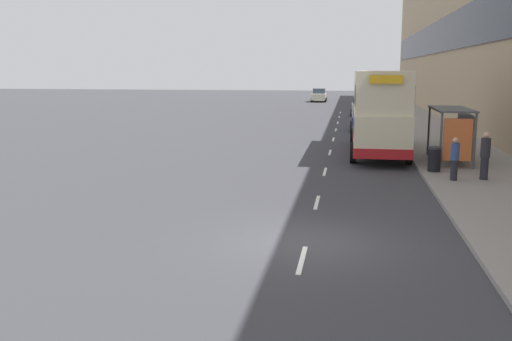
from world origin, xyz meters
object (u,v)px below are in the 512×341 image
(car_0, at_px, (319,95))
(car_2, at_px, (364,119))
(double_decker_bus_near, at_px, (379,110))
(car_1, at_px, (362,106))
(pedestrian_at_shelter, at_px, (468,142))
(pedestrian_3, at_px, (458,134))
(litter_bin, at_px, (434,159))
(pedestrian_2, at_px, (455,159))
(bus_shelter, at_px, (456,125))
(pedestrian_1, at_px, (485,155))

(car_0, distance_m, car_2, 38.66)
(double_decker_bus_near, height_order, car_0, double_decker_bus_near)
(car_1, distance_m, car_2, 14.09)
(pedestrian_at_shelter, bearing_deg, pedestrian_3, 86.99)
(pedestrian_3, bearing_deg, car_2, 113.53)
(double_decker_bus_near, distance_m, car_1, 25.66)
(car_1, bearing_deg, car_0, 102.58)
(car_2, xyz_separation_m, litter_bin, (2.51, -17.22, -0.21))
(pedestrian_2, bearing_deg, car_2, 98.87)
(pedestrian_2, bearing_deg, pedestrian_at_shelter, 74.08)
(double_decker_bus_near, relative_size, car_2, 2.46)
(car_1, bearing_deg, pedestrian_2, -84.93)
(car_0, height_order, pedestrian_at_shelter, pedestrian_at_shelter)
(double_decker_bus_near, xyz_separation_m, car_2, (-0.44, 11.53, -1.41))
(double_decker_bus_near, xyz_separation_m, pedestrian_at_shelter, (3.98, -2.59, -1.23))
(car_0, xyz_separation_m, pedestrian_at_shelter, (9.77, -52.41, 0.16))
(bus_shelter, bearing_deg, pedestrian_1, -83.92)
(pedestrian_at_shelter, bearing_deg, litter_bin, -121.57)
(pedestrian_2, relative_size, pedestrian_3, 0.98)
(bus_shelter, relative_size, pedestrian_at_shelter, 2.34)
(pedestrian_2, bearing_deg, litter_bin, 104.00)
(bus_shelter, relative_size, litter_bin, 4.00)
(bus_shelter, relative_size, pedestrian_2, 2.52)
(car_0, height_order, litter_bin, car_0)
(pedestrian_3, bearing_deg, pedestrian_2, -100.68)
(double_decker_bus_near, relative_size, car_0, 2.29)
(car_1, xyz_separation_m, pedestrian_at_shelter, (4.37, -28.21, 0.16))
(pedestrian_at_shelter, bearing_deg, car_2, 107.35)
(car_1, distance_m, pedestrian_1, 33.14)
(car_2, bearing_deg, litter_bin, -81.70)
(pedestrian_at_shelter, xyz_separation_m, litter_bin, (-1.90, -3.09, -0.39))
(pedestrian_1, bearing_deg, pedestrian_2, -164.31)
(bus_shelter, distance_m, pedestrian_at_shelter, 1.22)
(bus_shelter, distance_m, litter_bin, 3.03)
(pedestrian_3, bearing_deg, double_decker_bus_near, -166.94)
(car_1, relative_size, pedestrian_at_shelter, 2.36)
(pedestrian_3, relative_size, litter_bin, 1.62)
(double_decker_bus_near, xyz_separation_m, car_0, (-5.80, 49.81, -1.39))
(pedestrian_at_shelter, height_order, pedestrian_3, pedestrian_at_shelter)
(bus_shelter, relative_size, pedestrian_3, 2.47)
(pedestrian_2, distance_m, litter_bin, 1.99)
(bus_shelter, height_order, car_2, bus_shelter)
(bus_shelter, bearing_deg, car_1, 97.30)
(pedestrian_at_shelter, xyz_separation_m, pedestrian_2, (-1.43, -5.00, -0.07))
(pedestrian_at_shelter, relative_size, pedestrian_2, 1.08)
(pedestrian_3, bearing_deg, litter_bin, -107.43)
(car_2, xyz_separation_m, pedestrian_3, (4.60, -10.56, 0.13))
(car_0, bearing_deg, car_1, 102.58)
(car_0, distance_m, car_1, 24.79)
(car_2, distance_m, pedestrian_2, 19.35)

